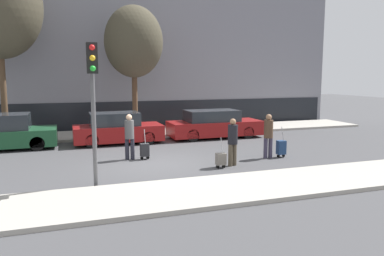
{
  "coord_description": "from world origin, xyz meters",
  "views": [
    {
      "loc": [
        -2.98,
        -12.68,
        3.1
      ],
      "look_at": [
        1.95,
        1.8,
        0.95
      ],
      "focal_mm": 35.0,
      "sensor_mm": 36.0,
      "label": 1
    }
  ],
  "objects_px": {
    "parked_car_0": "(5,133)",
    "pedestrian_left": "(129,134)",
    "traffic_light": "(93,87)",
    "parked_car_1": "(117,129)",
    "bare_tree_down_street": "(134,42)",
    "trolley_left": "(145,150)",
    "trolley_right": "(281,147)",
    "trolley_center": "(221,159)",
    "parked_car_2": "(214,125)",
    "pedestrian_center": "(233,139)",
    "pedestrian_right": "(268,133)"
  },
  "relations": [
    {
      "from": "trolley_center",
      "to": "trolley_right",
      "type": "height_order",
      "value": "trolley_right"
    },
    {
      "from": "parked_car_0",
      "to": "pedestrian_left",
      "type": "bearing_deg",
      "value": -38.59
    },
    {
      "from": "parked_car_2",
      "to": "bare_tree_down_street",
      "type": "relative_size",
      "value": 0.72
    },
    {
      "from": "parked_car_0",
      "to": "traffic_light",
      "type": "relative_size",
      "value": 1.02
    },
    {
      "from": "parked_car_0",
      "to": "pedestrian_right",
      "type": "distance_m",
      "value": 10.95
    },
    {
      "from": "parked_car_0",
      "to": "bare_tree_down_street",
      "type": "height_order",
      "value": "bare_tree_down_street"
    },
    {
      "from": "pedestrian_left",
      "to": "parked_car_2",
      "type": "bearing_deg",
      "value": -126.6
    },
    {
      "from": "parked_car_1",
      "to": "bare_tree_down_street",
      "type": "relative_size",
      "value": 0.61
    },
    {
      "from": "parked_car_2",
      "to": "parked_car_1",
      "type": "bearing_deg",
      "value": -179.43
    },
    {
      "from": "parked_car_0",
      "to": "pedestrian_left",
      "type": "relative_size",
      "value": 2.39
    },
    {
      "from": "parked_car_2",
      "to": "traffic_light",
      "type": "xyz_separation_m",
      "value": [
        -6.32,
        -6.92,
        2.15
      ]
    },
    {
      "from": "pedestrian_left",
      "to": "trolley_left",
      "type": "xyz_separation_m",
      "value": [
        0.53,
        -0.16,
        -0.6
      ]
    },
    {
      "from": "pedestrian_right",
      "to": "bare_tree_down_street",
      "type": "relative_size",
      "value": 0.26
    },
    {
      "from": "trolley_center",
      "to": "traffic_light",
      "type": "height_order",
      "value": "traffic_light"
    },
    {
      "from": "pedestrian_left",
      "to": "traffic_light",
      "type": "height_order",
      "value": "traffic_light"
    },
    {
      "from": "parked_car_1",
      "to": "pedestrian_left",
      "type": "distance_m",
      "value": 3.56
    },
    {
      "from": "parked_car_0",
      "to": "trolley_left",
      "type": "relative_size",
      "value": 3.56
    },
    {
      "from": "pedestrian_center",
      "to": "trolley_center",
      "type": "distance_m",
      "value": 0.83
    },
    {
      "from": "pedestrian_right",
      "to": "bare_tree_down_street",
      "type": "bearing_deg",
      "value": -58.96
    },
    {
      "from": "trolley_right",
      "to": "parked_car_0",
      "type": "bearing_deg",
      "value": 152.94
    },
    {
      "from": "traffic_light",
      "to": "pedestrian_left",
      "type": "bearing_deg",
      "value": 65.98
    },
    {
      "from": "bare_tree_down_street",
      "to": "trolley_center",
      "type": "bearing_deg",
      "value": -80.28
    },
    {
      "from": "bare_tree_down_street",
      "to": "pedestrian_left",
      "type": "bearing_deg",
      "value": -102.31
    },
    {
      "from": "trolley_center",
      "to": "trolley_right",
      "type": "xyz_separation_m",
      "value": [
        2.85,
        0.82,
        0.07
      ]
    },
    {
      "from": "traffic_light",
      "to": "pedestrian_right",
      "type": "bearing_deg",
      "value": 16.2
    },
    {
      "from": "traffic_light",
      "to": "trolley_left",
      "type": "bearing_deg",
      "value": 57.6
    },
    {
      "from": "pedestrian_left",
      "to": "traffic_light",
      "type": "xyz_separation_m",
      "value": [
        -1.48,
        -3.32,
        1.85
      ]
    },
    {
      "from": "parked_car_2",
      "to": "trolley_center",
      "type": "bearing_deg",
      "value": -110.09
    },
    {
      "from": "parked_car_0",
      "to": "bare_tree_down_street",
      "type": "xyz_separation_m",
      "value": [
        5.95,
        2.14,
        4.11
      ]
    },
    {
      "from": "pedestrian_center",
      "to": "traffic_light",
      "type": "height_order",
      "value": "traffic_light"
    },
    {
      "from": "parked_car_0",
      "to": "parked_car_1",
      "type": "bearing_deg",
      "value": -2.22
    },
    {
      "from": "parked_car_0",
      "to": "trolley_left",
      "type": "xyz_separation_m",
      "value": [
        5.2,
        -3.89,
        -0.33
      ]
    },
    {
      "from": "trolley_left",
      "to": "pedestrian_right",
      "type": "xyz_separation_m",
      "value": [
        4.46,
        -1.29,
        0.59
      ]
    },
    {
      "from": "trolley_center",
      "to": "pedestrian_right",
      "type": "bearing_deg",
      "value": 20.55
    },
    {
      "from": "pedestrian_center",
      "to": "trolley_right",
      "type": "relative_size",
      "value": 1.39
    },
    {
      "from": "trolley_left",
      "to": "bare_tree_down_street",
      "type": "bearing_deg",
      "value": 82.87
    },
    {
      "from": "trolley_right",
      "to": "bare_tree_down_street",
      "type": "relative_size",
      "value": 0.18
    },
    {
      "from": "pedestrian_left",
      "to": "trolley_right",
      "type": "xyz_separation_m",
      "value": [
        5.53,
        -1.49,
        -0.58
      ]
    },
    {
      "from": "parked_car_2",
      "to": "trolley_center",
      "type": "xyz_separation_m",
      "value": [
        -2.16,
        -5.9,
        -0.34
      ]
    },
    {
      "from": "pedestrian_right",
      "to": "traffic_light",
      "type": "relative_size",
      "value": 0.42
    },
    {
      "from": "pedestrian_left",
      "to": "traffic_light",
      "type": "relative_size",
      "value": 0.43
    },
    {
      "from": "trolley_left",
      "to": "trolley_right",
      "type": "bearing_deg",
      "value": -14.84
    },
    {
      "from": "pedestrian_center",
      "to": "pedestrian_right",
      "type": "distance_m",
      "value": 1.91
    },
    {
      "from": "parked_car_1",
      "to": "pedestrian_right",
      "type": "relative_size",
      "value": 2.39
    },
    {
      "from": "trolley_center",
      "to": "bare_tree_down_street",
      "type": "xyz_separation_m",
      "value": [
        -1.4,
        8.18,
        4.49
      ]
    },
    {
      "from": "trolley_left",
      "to": "traffic_light",
      "type": "distance_m",
      "value": 4.48
    },
    {
      "from": "pedestrian_left",
      "to": "trolley_left",
      "type": "height_order",
      "value": "pedestrian_left"
    },
    {
      "from": "trolley_right",
      "to": "parked_car_2",
      "type": "bearing_deg",
      "value": 97.75
    },
    {
      "from": "pedestrian_left",
      "to": "trolley_right",
      "type": "distance_m",
      "value": 5.76
    },
    {
      "from": "parked_car_1",
      "to": "pedestrian_center",
      "type": "bearing_deg",
      "value": -60.69
    }
  ]
}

